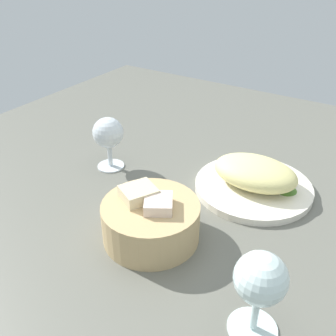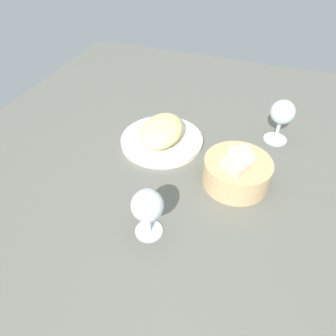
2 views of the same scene
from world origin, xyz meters
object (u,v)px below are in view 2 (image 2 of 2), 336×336
(plate, at_px, (162,140))
(wine_glass_near, at_px, (147,207))
(bread_basket, at_px, (237,171))
(wine_glass_far, at_px, (282,115))

(plate, height_order, wine_glass_near, wine_glass_near)
(bread_basket, xyz_separation_m, wine_glass_far, (-0.21, 0.08, 0.05))
(wine_glass_far, bearing_deg, plate, -68.02)
(bread_basket, relative_size, wine_glass_far, 1.29)
(plate, xyz_separation_m, wine_glass_far, (-0.12, 0.30, 0.08))
(wine_glass_near, bearing_deg, bread_basket, 145.45)
(bread_basket, xyz_separation_m, wine_glass_near, (0.21, -0.14, 0.04))
(bread_basket, relative_size, wine_glass_near, 1.40)
(plate, distance_m, wine_glass_near, 0.32)
(wine_glass_near, height_order, wine_glass_far, wine_glass_far)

